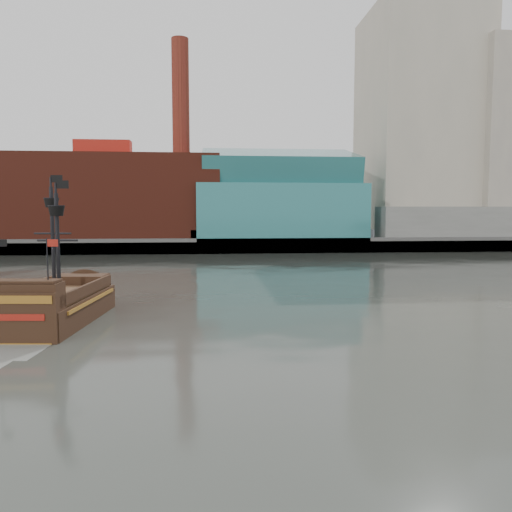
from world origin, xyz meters
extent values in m
plane|color=#2B2E28|center=(0.00, 0.00, 0.00)|extent=(400.00, 400.00, 0.00)
cube|color=slate|center=(0.00, 92.00, 1.00)|extent=(220.00, 60.00, 2.00)
cube|color=#4C4C49|center=(0.00, 62.50, 1.30)|extent=(220.00, 1.00, 2.60)
cube|color=maroon|center=(-22.00, 72.00, 9.50)|extent=(42.00, 18.00, 15.00)
cube|color=#2C7476|center=(10.00, 70.00, 7.00)|extent=(30.00, 16.00, 10.00)
cube|color=#B3A894|center=(40.00, 80.00, 25.00)|extent=(20.00, 22.00, 46.00)
cube|color=#A69D8B|center=(58.00, 76.00, 21.00)|extent=(18.00, 18.00, 38.00)
cube|color=#B3A894|center=(50.00, 97.00, 28.00)|extent=(24.00, 20.00, 52.00)
cube|color=slate|center=(48.00, 66.00, 5.00)|extent=(40.00, 6.00, 6.00)
cylinder|color=maroon|center=(-8.00, 74.00, 28.00)|extent=(3.20, 3.20, 22.00)
cube|color=#2C7476|center=(10.00, 70.00, 15.00)|extent=(28.00, 14.94, 8.78)
cube|color=black|center=(-12.68, 11.03, 0.53)|extent=(5.45, 11.01, 2.30)
cube|color=#4C341C|center=(-12.68, 11.03, 1.82)|extent=(4.90, 9.91, 0.27)
cube|color=black|center=(-12.26, 15.26, 2.12)|extent=(3.95, 2.48, 0.89)
cube|color=black|center=(-13.13, 6.45, 2.48)|extent=(4.32, 1.82, 1.59)
cube|color=black|center=(-13.21, 5.64, 1.06)|extent=(4.34, 0.65, 3.54)
cube|color=#97611D|center=(-13.22, 5.52, 2.48)|extent=(3.97, 0.46, 0.44)
cube|color=maroon|center=(-13.22, 5.52, 1.51)|extent=(3.09, 0.37, 0.35)
cylinder|color=black|center=(-13.25, 12.42, 5.40)|extent=(0.27, 0.27, 6.91)
cylinder|color=black|center=(-12.04, 9.37, 5.14)|extent=(0.27, 0.27, 6.37)
cone|color=black|center=(-13.25, 12.42, 7.79)|extent=(1.06, 1.06, 0.62)
cone|color=black|center=(-12.04, 9.37, 7.26)|extent=(1.06, 1.06, 0.62)
cube|color=black|center=(-12.85, 12.38, 9.39)|extent=(0.80, 0.10, 0.49)
cube|color=black|center=(-11.64, 9.33, 8.85)|extent=(0.80, 0.10, 0.49)
cube|color=#9BA19B|center=(-13.35, 4.16, 0.01)|extent=(4.06, 3.54, 0.01)
camera|label=1|loc=(-2.70, -22.14, 7.27)|focal=35.00mm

